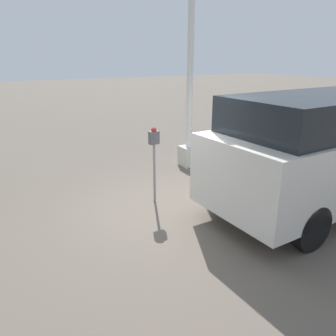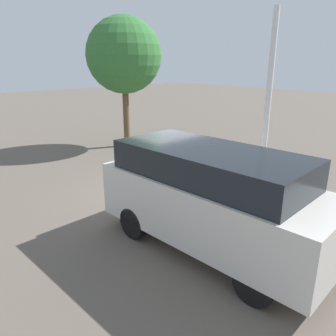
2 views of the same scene
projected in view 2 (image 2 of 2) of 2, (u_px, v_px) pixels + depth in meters
The scene contains 5 objects.
ground_plane at pixel (163, 194), 10.24m from camera, with size 80.00×80.00×0.00m, color #60564C.
parking_meter_near at pixel (179, 156), 10.13m from camera, with size 0.21×0.12×1.59m.
lamp_post at pixel (265, 139), 9.71m from camera, with size 0.44×0.44×5.38m.
parked_van at pixel (212, 197), 6.95m from camera, with size 5.22×2.24×2.26m.
street_tree at pixel (124, 56), 14.87m from camera, with size 3.43×3.43×5.95m.
Camera 2 is at (7.06, -6.33, 3.97)m, focal length 35.00 mm.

